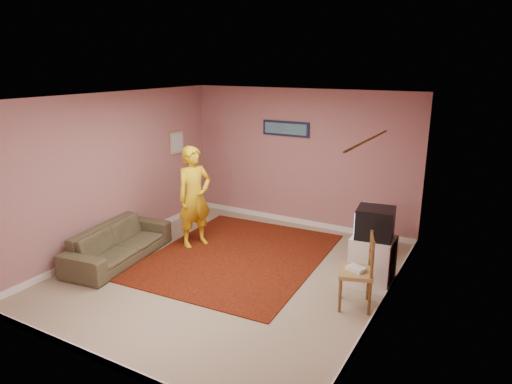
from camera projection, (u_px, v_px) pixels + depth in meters
The scene contains 26 objects.
ground at pixel (230, 273), 6.87m from camera, with size 5.00×5.00×0.00m, color gray.
wall_back at pixel (300, 159), 8.61m from camera, with size 4.50×0.02×2.60m, color #9F6C68.
wall_front at pixel (90, 250), 4.42m from camera, with size 4.50×0.02×2.60m, color #9F6C68.
wall_left at pixel (115, 172), 7.57m from camera, with size 0.02×5.00×2.60m, color #9F6C68.
wall_right at pixel (387, 214), 5.45m from camera, with size 0.02×5.00×2.60m, color #9F6C68.
ceiling at pixel (227, 97), 6.15m from camera, with size 4.50×5.00×0.02m, color white.
baseboard_back at pixel (298, 221), 8.94m from camera, with size 4.50×0.02×0.10m, color white.
baseboard_front at pixel (103, 360), 4.77m from camera, with size 4.50×0.02×0.10m, color white.
baseboard_left at pixel (121, 242), 7.91m from camera, with size 0.02×5.00×0.10m, color white.
baseboard_right at pixel (379, 307), 5.80m from camera, with size 0.02×5.00×0.10m, color white.
window at pixel (366, 225), 4.66m from camera, with size 0.01×1.10×1.50m, color black.
curtain_sheer at pixel (359, 248), 4.59m from camera, with size 0.01×0.75×2.10m, color white.
curtain_floral at pixel (376, 227), 5.19m from camera, with size 0.01×0.35×2.10m, color beige.
curtain_rod at pixel (368, 140), 4.44m from camera, with size 0.02×0.02×1.40m, color brown.
picture_back at pixel (286, 129), 8.57m from camera, with size 0.95×0.04×0.28m.
picture_left at pixel (177, 143), 8.83m from camera, with size 0.04×0.38×0.42m.
area_rug at pixel (238, 256), 7.44m from camera, with size 2.59×3.23×0.02m, color black.
tv_cabinet at pixel (372, 261), 6.41m from camera, with size 0.56×0.51×0.72m, color white.
crt_tv at pixel (375, 223), 6.25m from camera, with size 0.55×0.50×0.43m.
chair_a at pixel (369, 227), 7.29m from camera, with size 0.41×0.40×0.46m.
dvd_player at pixel (369, 230), 7.31m from camera, with size 0.32×0.23×0.05m, color #ADADB2.
blue_throw at pixel (373, 214), 7.41m from camera, with size 0.35×0.04×0.37m, color #88A7E0.
chair_b at pixel (356, 263), 5.77m from camera, with size 0.54×0.56×0.54m.
game_console at pixel (356, 269), 5.79m from camera, with size 0.23×0.16×0.05m, color white.
sofa at pixel (119, 243), 7.25m from camera, with size 1.93×0.75×0.56m, color brown.
person at pixel (194, 197), 7.68m from camera, with size 0.63×0.41×1.73m, color gold.
Camera 1 is at (3.41, -5.28, 3.05)m, focal length 32.00 mm.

